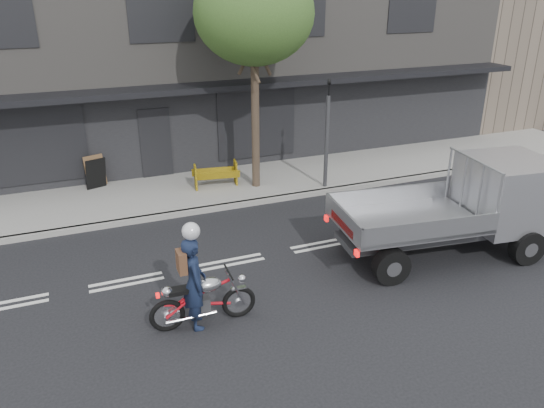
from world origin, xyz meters
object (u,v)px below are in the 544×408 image
at_px(sandwich_board, 96,174).
at_px(rider, 194,283).
at_px(traffic_light_pole, 327,140).
at_px(motorcycle, 203,299).
at_px(flatbed_ute, 489,198).
at_px(construction_barrier, 218,176).
at_px(street_tree, 254,14).

bearing_deg(sandwich_board, rider, -99.90).
xyz_separation_m(traffic_light_pole, motorcycle, (-5.40, -5.45, -1.10)).
bearing_deg(rider, motorcycle, -87.38).
xyz_separation_m(flatbed_ute, sandwich_board, (-8.47, 7.41, -0.72)).
bearing_deg(rider, flatbed_ute, -83.64).
relative_size(traffic_light_pole, flatbed_ute, 0.65).
bearing_deg(motorcycle, sandwich_board, 101.85).
distance_m(flatbed_ute, sandwich_board, 11.27).
bearing_deg(sandwich_board, traffic_light_pole, -38.09).
xyz_separation_m(rider, construction_barrier, (2.37, 6.54, -0.38)).
height_order(construction_barrier, sandwich_board, sandwich_board).
relative_size(street_tree, construction_barrier, 4.84).
height_order(motorcycle, sandwich_board, sandwich_board).
distance_m(motorcycle, construction_barrier, 6.90).
bearing_deg(sandwich_board, motorcycle, -98.83).
distance_m(street_tree, motorcycle, 8.58).
relative_size(traffic_light_pole, rider, 1.89).
bearing_deg(flatbed_ute, rider, -169.25).
distance_m(street_tree, construction_barrier, 4.89).
bearing_deg(traffic_light_pole, motorcycle, -134.74).
xyz_separation_m(street_tree, construction_barrier, (-1.18, 0.24, -4.74)).
distance_m(construction_barrier, sandwich_board, 3.75).
bearing_deg(construction_barrier, rider, -109.92).
relative_size(traffic_light_pole, motorcycle, 1.69).
relative_size(motorcycle, rider, 1.12).
distance_m(street_tree, flatbed_ute, 7.97).
relative_size(flatbed_ute, construction_barrier, 3.84).
height_order(traffic_light_pole, flatbed_ute, traffic_light_pole).
relative_size(motorcycle, flatbed_ute, 0.39).
height_order(motorcycle, rider, rider).
xyz_separation_m(motorcycle, flatbed_ute, (7.19, 0.48, 0.81)).
xyz_separation_m(motorcycle, sandwich_board, (-1.28, 7.88, 0.09)).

